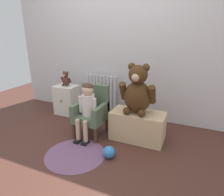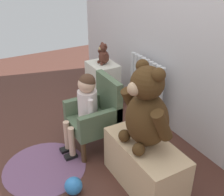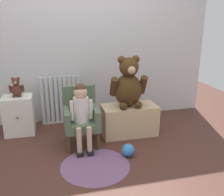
{
  "view_description": "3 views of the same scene",
  "coord_description": "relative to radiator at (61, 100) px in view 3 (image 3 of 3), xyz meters",
  "views": [
    {
      "loc": [
        1.17,
        -1.66,
        1.37
      ],
      "look_at": [
        0.2,
        0.55,
        0.55
      ],
      "focal_mm": 32.0,
      "sensor_mm": 36.0,
      "label": 1
    },
    {
      "loc": [
        1.86,
        -0.42,
        1.64
      ],
      "look_at": [
        0.16,
        0.54,
        0.61
      ],
      "focal_mm": 45.0,
      "sensor_mm": 36.0,
      "label": 2
    },
    {
      "loc": [
        -0.36,
        -2.18,
        1.4
      ],
      "look_at": [
        0.28,
        0.48,
        0.54
      ],
      "focal_mm": 40.0,
      "sensor_mm": 36.0,
      "label": 3
    }
  ],
  "objects": [
    {
      "name": "child_figure",
      "position": [
        0.19,
        -0.78,
        0.15
      ],
      "size": [
        0.25,
        0.35,
        0.74
      ],
      "color": "silver",
      "rests_on": "ground_plane"
    },
    {
      "name": "large_teddy_bear",
      "position": [
        0.79,
        -0.58,
        0.32
      ],
      "size": [
        0.45,
        0.32,
        0.62
      ],
      "color": "#432B14",
      "rests_on": "low_bench"
    },
    {
      "name": "back_wall",
      "position": [
        0.27,
        0.13,
        0.87
      ],
      "size": [
        3.8,
        0.05,
        2.4
      ],
      "primitive_type": "cube",
      "color": "silver",
      "rests_on": "ground_plane"
    },
    {
      "name": "small_dresser",
      "position": [
        -0.54,
        -0.23,
        -0.09
      ],
      "size": [
        0.36,
        0.31,
        0.49
      ],
      "color": "silver",
      "rests_on": "ground_plane"
    },
    {
      "name": "small_teddy_bear",
      "position": [
        -0.53,
        -0.21,
        0.26
      ],
      "size": [
        0.18,
        0.12,
        0.24
      ],
      "color": "#512A1F",
      "rests_on": "small_dresser"
    },
    {
      "name": "floor_rug",
      "position": [
        0.26,
        -1.21,
        -0.33
      ],
      "size": [
        0.7,
        0.7,
        0.01
      ],
      "primitive_type": "cylinder",
      "color": "#744E6F",
      "rests_on": "ground_plane"
    },
    {
      "name": "radiator",
      "position": [
        0.0,
        0.0,
        0.0
      ],
      "size": [
        0.56,
        0.05,
        0.67
      ],
      "color": "silver",
      "rests_on": "ground_plane"
    },
    {
      "name": "ground_plane",
      "position": [
        0.27,
        -1.19,
        -0.33
      ],
      "size": [
        6.0,
        6.0,
        0.0
      ],
      "primitive_type": "plane",
      "color": "#4A2920"
    },
    {
      "name": "child_armchair",
      "position": [
        0.19,
        -0.67,
        0.0
      ],
      "size": [
        0.39,
        0.4,
        0.67
      ],
      "color": "#506449",
      "rests_on": "ground_plane"
    },
    {
      "name": "low_bench",
      "position": [
        0.81,
        -0.58,
        -0.14
      ],
      "size": [
        0.68,
        0.34,
        0.38
      ],
      "primitive_type": "cube",
      "color": "tan",
      "rests_on": "ground_plane"
    },
    {
      "name": "toy_ball",
      "position": [
        0.64,
        -1.1,
        -0.26
      ],
      "size": [
        0.14,
        0.14,
        0.14
      ],
      "primitive_type": "sphere",
      "color": "#327ECC",
      "rests_on": "ground_plane"
    }
  ]
}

